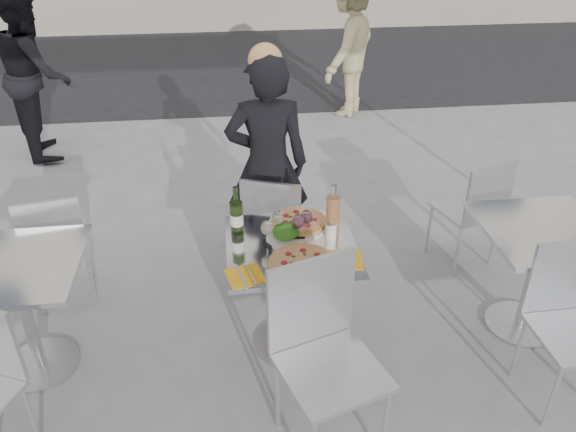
{
  "coord_description": "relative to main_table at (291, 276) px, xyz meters",
  "views": [
    {
      "loc": [
        -0.32,
        -2.57,
        2.49
      ],
      "look_at": [
        0.0,
        0.15,
        0.85
      ],
      "focal_mm": 35.0,
      "sensor_mm": 36.0,
      "label": 1
    }
  ],
  "objects": [
    {
      "name": "wineglass_red_b",
      "position": [
        0.1,
        0.1,
        0.32
      ],
      "size": [
        0.07,
        0.07,
        0.16
      ],
      "color": "white",
      "rests_on": "main_table"
    },
    {
      "name": "side_chair_rnear",
      "position": [
        1.43,
        -0.48,
        0.0
      ],
      "size": [
        0.42,
        0.44,
        0.91
      ],
      "rotation": [
        0.0,
        0.0,
        0.02
      ],
      "color": "silver",
      "rests_on": "ground"
    },
    {
      "name": "ground",
      "position": [
        0.0,
        0.0,
        -0.54
      ],
      "size": [
        80.0,
        80.0,
        0.0
      ],
      "primitive_type": "plane",
      "color": "slate"
    },
    {
      "name": "woman_diner",
      "position": [
        -0.05,
        0.95,
        0.25
      ],
      "size": [
        0.59,
        0.4,
        1.58
      ],
      "primitive_type": "imported",
      "rotation": [
        0.0,
        0.0,
        3.11
      ],
      "color": "black",
      "rests_on": "ground"
    },
    {
      "name": "sugar_shaker",
      "position": [
        0.23,
        0.06,
        0.26
      ],
      "size": [
        0.06,
        0.06,
        0.11
      ],
      "color": "white",
      "rests_on": "main_table"
    },
    {
      "name": "carafe",
      "position": [
        0.26,
        0.13,
        0.33
      ],
      "size": [
        0.08,
        0.08,
        0.29
      ],
      "color": "tan",
      "rests_on": "main_table"
    },
    {
      "name": "chair_near",
      "position": [
        0.07,
        -0.62,
        0.06
      ],
      "size": [
        0.58,
        0.59,
        1.0
      ],
      "rotation": [
        0.0,
        0.0,
        0.32
      ],
      "color": "silver",
      "rests_on": "ground"
    },
    {
      "name": "side_chair_rfar",
      "position": [
        1.41,
        0.7,
        -0.03
      ],
      "size": [
        0.49,
        0.5,
        0.86
      ],
      "rotation": [
        0.0,
        0.0,
        3.44
      ],
      "color": "silver",
      "rests_on": "ground"
    },
    {
      "name": "wineglass_red_a",
      "position": [
        0.05,
        0.06,
        0.32
      ],
      "size": [
        0.07,
        0.07,
        0.16
      ],
      "color": "white",
      "rests_on": "main_table"
    },
    {
      "name": "pedestrian_a",
      "position": [
        -2.18,
        3.2,
        0.3
      ],
      "size": [
        0.85,
        0.97,
        1.68
      ],
      "primitive_type": "imported",
      "rotation": [
        0.0,
        0.0,
        1.88
      ],
      "color": "black",
      "rests_on": "ground"
    },
    {
      "name": "wineglass_white_b",
      "position": [
        -0.06,
        0.12,
        0.32
      ],
      "size": [
        0.07,
        0.07,
        0.16
      ],
      "color": "white",
      "rests_on": "main_table"
    },
    {
      "name": "pizza_far",
      "position": [
        0.07,
        0.22,
        0.23
      ],
      "size": [
        0.36,
        0.36,
        0.03
      ],
      "color": "white",
      "rests_on": "main_table"
    },
    {
      "name": "side_table_right",
      "position": [
        1.5,
        0.0,
        0.0
      ],
      "size": [
        0.72,
        0.72,
        0.75
      ],
      "color": "#B7BABF",
      "rests_on": "ground"
    },
    {
      "name": "wine_bottle",
      "position": [
        -0.29,
        0.17,
        0.32
      ],
      "size": [
        0.07,
        0.08,
        0.29
      ],
      "color": "#355520",
      "rests_on": "main_table"
    },
    {
      "name": "street_asphalt",
      "position": [
        0.0,
        6.5,
        -0.54
      ],
      "size": [
        24.0,
        5.0,
        0.0
      ],
      "primitive_type": "cube",
      "color": "black",
      "rests_on": "ground"
    },
    {
      "name": "side_chair_lfar",
      "position": [
        -1.45,
        0.59,
        -0.04
      ],
      "size": [
        0.46,
        0.47,
        0.85
      ],
      "rotation": [
        0.0,
        0.0,
        3.34
      ],
      "color": "silver",
      "rests_on": "ground"
    },
    {
      "name": "chair_far",
      "position": [
        -0.03,
        0.63,
        -0.02
      ],
      "size": [
        0.51,
        0.51,
        0.87
      ],
      "rotation": [
        0.0,
        0.0,
        2.81
      ],
      "color": "silver",
      "rests_on": "ground"
    },
    {
      "name": "salad_plate",
      "position": [
        -0.02,
        0.07,
        0.25
      ],
      "size": [
        0.22,
        0.22,
        0.09
      ],
      "color": "white",
      "rests_on": "main_table"
    },
    {
      "name": "napkin_left",
      "position": [
        -0.27,
        -0.25,
        0.21
      ],
      "size": [
        0.22,
        0.22,
        0.01
      ],
      "rotation": [
        0.0,
        0.0,
        0.25
      ],
      "color": "#F3AE15",
      "rests_on": "main_table"
    },
    {
      "name": "pedestrian_b",
      "position": [
        1.17,
        3.95,
        0.28
      ],
      "size": [
        1.1,
        1.22,
        1.65
      ],
      "primitive_type": "imported",
      "rotation": [
        0.0,
        0.0,
        4.12
      ],
      "color": "tan",
      "rests_on": "ground"
    },
    {
      "name": "side_table_left",
      "position": [
        -1.5,
        0.0,
        0.0
      ],
      "size": [
        0.72,
        0.72,
        0.75
      ],
      "color": "#B7BABF",
      "rests_on": "ground"
    },
    {
      "name": "main_table",
      "position": [
        0.0,
        0.0,
        0.0
      ],
      "size": [
        0.72,
        0.72,
        0.75
      ],
      "color": "#B7BABF",
      "rests_on": "ground"
    },
    {
      "name": "napkin_right",
      "position": [
        0.27,
        -0.17,
        0.21
      ],
      "size": [
        0.2,
        0.2,
        0.01
      ],
      "rotation": [
        0.0,
        0.0,
        -0.12
      ],
      "color": "#F3AE15",
      "rests_on": "main_table"
    },
    {
      "name": "pizza_near",
      "position": [
        0.04,
        -0.19,
        0.22
      ],
      "size": [
        0.36,
        0.36,
        0.02
      ],
      "color": "tan",
      "rests_on": "main_table"
    },
    {
      "name": "wineglass_white_a",
      "position": [
        -0.13,
        0.01,
        0.32
      ],
      "size": [
        0.07,
        0.07,
        0.16
      ],
      "color": "white",
      "rests_on": "main_table"
    }
  ]
}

